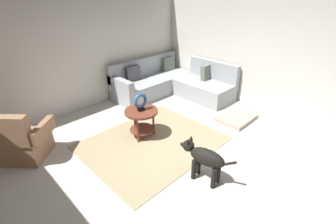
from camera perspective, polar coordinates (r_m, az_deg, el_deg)
The scene contains 11 objects.
ground_plane at distance 3.85m, azimuth 1.63°, elevation -13.12°, with size 6.00×6.00×0.10m, color beige.
wall_back at distance 5.49m, azimuth -21.75°, elevation 13.98°, with size 6.00×0.12×2.70m, color silver.
wall_right at distance 5.57m, azimuth 23.80°, elevation 13.78°, with size 0.12×6.00×2.70m, color silver.
area_rug at distance 4.30m, azimuth -3.80°, elevation -7.33°, with size 2.30×1.90×0.01m, color tan.
sectional_couch at distance 6.15m, azimuth 0.83°, elevation 6.88°, with size 2.20×2.25×0.88m.
armchair at distance 4.41m, azimuth -31.60°, elevation -6.04°, with size 0.98×0.99×0.88m.
side_table at distance 4.30m, azimuth -6.41°, elevation -1.06°, with size 0.60×0.60×0.54m.
torus_sculpture at distance 4.16m, azimuth -6.62°, elevation 2.50°, with size 0.28×0.08×0.33m.
dog_bed_mat at distance 5.21m, azimuth 16.16°, elevation -1.29°, with size 0.80×0.60×0.09m, color #B2A38E.
dog at distance 3.38m, azimuth 8.69°, elevation -10.84°, with size 0.30×0.84×0.63m.
dog_toy_ball at distance 4.10m, azimuth 9.88°, elevation -9.13°, with size 0.08×0.08×0.08m, color silver.
Camera 1 is at (-2.14, -1.99, 2.46)m, focal length 25.31 mm.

